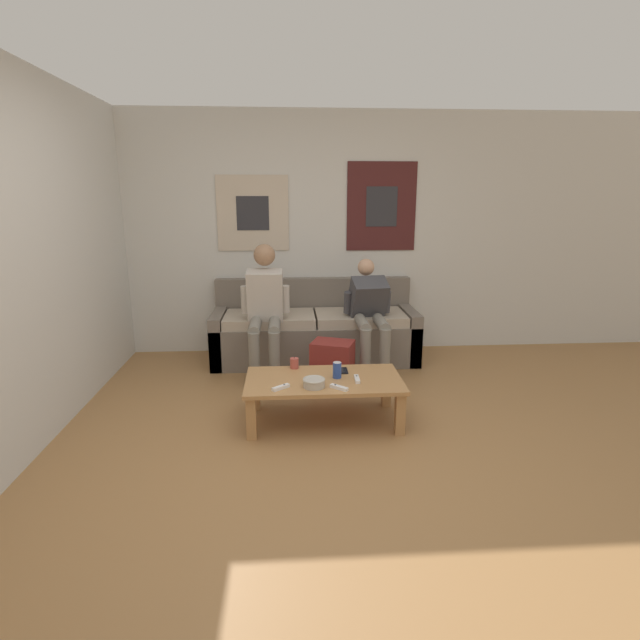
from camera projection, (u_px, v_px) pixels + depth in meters
ground_plane at (311, 463)px, 3.25m from camera, size 18.00×18.00×0.00m
wall_back at (299, 235)px, 5.35m from camera, size 10.00×0.07×2.55m
couch at (315, 332)px, 5.24m from camera, size 2.10×0.75×0.82m
coffee_table at (324, 385)px, 3.79m from camera, size 1.18×0.62×0.35m
person_seated_adult at (265, 306)px, 4.71m from camera, size 0.47×0.84×1.24m
person_seated_teen at (370, 312)px, 4.83m from camera, size 0.47×0.91×1.07m
backpack at (332, 366)px, 4.49m from camera, size 0.43×0.39×0.42m
ceramic_bowl at (314, 382)px, 3.60m from camera, size 0.16×0.16×0.06m
pillar_candle at (294, 363)px, 3.99m from camera, size 0.07×0.07×0.10m
drink_can_blue at (337, 370)px, 3.78m from camera, size 0.07×0.07×0.12m
game_controller_near_left at (357, 379)px, 3.73m from camera, size 0.04×0.14×0.03m
game_controller_near_right at (339, 388)px, 3.57m from camera, size 0.13×0.12×0.03m
game_controller_far_center at (281, 387)px, 3.57m from camera, size 0.13×0.12×0.03m
cell_phone at (343, 371)px, 3.93m from camera, size 0.07×0.14×0.01m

